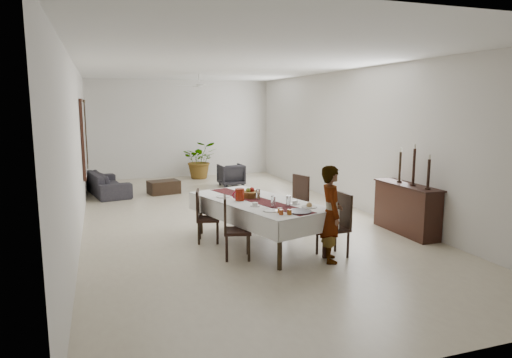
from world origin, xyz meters
name	(u,v)px	position (x,y,z in m)	size (l,w,h in m)	color
floor	(231,217)	(0.00, 0.00, 0.00)	(6.00, 12.00, 0.00)	beige
ceiling	(230,65)	(0.00, 0.00, 3.20)	(6.00, 12.00, 0.02)	white
wall_back	(181,129)	(0.00, 6.00, 1.60)	(6.00, 0.02, 3.20)	silver
wall_front	(417,196)	(0.00, -6.00, 1.60)	(6.00, 0.02, 3.20)	silver
wall_left	(78,147)	(-3.00, 0.00, 1.60)	(0.02, 12.00, 3.20)	silver
wall_right	(355,139)	(3.00, 0.00, 1.60)	(0.02, 12.00, 3.20)	silver
dining_table_top	(257,202)	(-0.11, -2.05, 0.75)	(1.03, 2.48, 0.05)	black
table_leg_fl	(280,246)	(-0.20, -3.31, 0.36)	(0.07, 0.07, 0.72)	black
table_leg_fr	(325,236)	(0.67, -3.04, 0.36)	(0.07, 0.07, 0.72)	black
table_leg_bl	(201,215)	(-0.88, -1.06, 0.36)	(0.07, 0.07, 0.72)	black
table_leg_br	(241,208)	(-0.02, -0.79, 0.36)	(0.07, 0.07, 0.72)	black
tablecloth_top	(257,201)	(-0.11, -2.05, 0.78)	(1.22, 2.66, 0.01)	silver
tablecloth_drape_left	(228,214)	(-0.68, -2.23, 0.63)	(0.01, 2.66, 0.31)	white
tablecloth_drape_right	(285,205)	(0.47, -1.87, 0.63)	(0.01, 2.66, 0.31)	silver
tablecloth_drape_near	(310,226)	(0.28, -3.32, 0.63)	(1.22, 0.01, 0.31)	white
tablecloth_drape_far	(217,197)	(-0.49, -0.78, 0.63)	(1.22, 0.01, 0.31)	white
table_runner	(257,200)	(-0.11, -2.05, 0.79)	(0.36, 2.58, 0.00)	#501619
red_pitcher	(240,195)	(-0.40, -1.98, 0.89)	(0.15, 0.15, 0.21)	maroon
pitcher_handle	(235,195)	(-0.48, -2.00, 0.89)	(0.12, 0.12, 0.02)	maroon
wine_glass_near	(288,201)	(0.21, -2.65, 0.87)	(0.07, 0.07, 0.18)	silver
wine_glass_mid	(273,202)	(-0.04, -2.62, 0.87)	(0.07, 0.07, 0.18)	white
wine_glass_far	(258,194)	(-0.07, -1.99, 0.87)	(0.07, 0.07, 0.18)	silver
teacup_right	(295,202)	(0.37, -2.55, 0.82)	(0.09, 0.09, 0.06)	silver
saucer_right	(295,204)	(0.37, -2.55, 0.79)	(0.15, 0.15, 0.01)	silver
teacup_left	(255,204)	(-0.30, -2.48, 0.82)	(0.09, 0.09, 0.06)	white
saucer_left	(255,206)	(-0.30, -2.48, 0.79)	(0.15, 0.15, 0.01)	white
plate_near_right	(309,207)	(0.49, -2.84, 0.79)	(0.25, 0.25, 0.02)	silver
bread_near_right	(309,205)	(0.49, -2.84, 0.82)	(0.09, 0.09, 0.09)	tan
plate_near_left	(271,211)	(-0.18, -2.88, 0.79)	(0.25, 0.25, 0.02)	white
plate_far_left	(223,197)	(-0.59, -1.60, 0.79)	(0.25, 0.25, 0.02)	silver
serving_tray	(300,211)	(0.21, -3.09, 0.80)	(0.37, 0.37, 0.02)	#3F3E43
jam_jar_a	(289,212)	(0.00, -3.18, 0.82)	(0.07, 0.07, 0.08)	brown
jam_jar_b	(281,212)	(-0.12, -3.15, 0.82)	(0.07, 0.07, 0.08)	#8E3814
jam_jar_c	(280,210)	(-0.10, -3.04, 0.82)	(0.07, 0.07, 0.08)	#8F4B14
fruit_basket	(251,194)	(-0.13, -1.79, 0.84)	(0.31, 0.31, 0.10)	brown
fruit_red	(252,190)	(-0.11, -1.76, 0.91)	(0.09, 0.09, 0.09)	maroon
fruit_green	(248,190)	(-0.18, -1.77, 0.91)	(0.08, 0.08, 0.08)	olive
chair_right_near_seat	(333,229)	(0.83, -3.00, 0.45)	(0.43, 0.43, 0.05)	black
chair_right_near_leg_fl	(348,245)	(1.02, -3.16, 0.21)	(0.04, 0.04, 0.42)	black
chair_right_near_leg_fr	(335,239)	(0.98, -2.81, 0.21)	(0.04, 0.04, 0.42)	black
chair_right_near_leg_bl	(329,248)	(0.67, -3.19, 0.21)	(0.04, 0.04, 0.42)	black
chair_right_near_leg_br	(317,242)	(0.64, -2.85, 0.21)	(0.04, 0.04, 0.42)	black
chair_right_near_back	(344,210)	(1.02, -2.99, 0.74)	(0.43, 0.04, 0.54)	black
chair_right_far_seat	(292,208)	(0.74, -1.58, 0.48)	(0.46, 0.46, 0.05)	black
chair_right_far_leg_fl	(306,222)	(0.96, -1.71, 0.23)	(0.05, 0.05, 0.46)	black
chair_right_far_leg_fr	(293,218)	(0.87, -1.35, 0.23)	(0.05, 0.05, 0.46)	black
chair_right_far_leg_bl	(290,225)	(0.60, -1.81, 0.23)	(0.05, 0.05, 0.46)	black
chair_right_far_leg_br	(277,221)	(0.51, -1.44, 0.23)	(0.05, 0.05, 0.46)	black
chair_right_far_back	(301,190)	(0.94, -1.53, 0.80)	(0.46, 0.04, 0.59)	black
chair_left_near_seat	(237,231)	(-0.63, -2.61, 0.44)	(0.42, 0.42, 0.05)	black
chair_left_near_leg_fl	(227,242)	(-0.75, -2.40, 0.21)	(0.04, 0.04, 0.41)	black
chair_left_near_leg_fr	(227,249)	(-0.84, -2.73, 0.21)	(0.04, 0.04, 0.41)	black
chair_left_near_leg_bl	(248,242)	(-0.42, -2.49, 0.21)	(0.04, 0.04, 0.41)	black
chair_left_near_leg_br	(249,248)	(-0.51, -2.82, 0.21)	(0.04, 0.04, 0.41)	black
chair_left_near_back	(225,214)	(-0.82, -2.56, 0.72)	(0.42, 0.04, 0.53)	black
chair_left_far_seat	(208,219)	(-0.87, -1.60, 0.41)	(0.39, 0.39, 0.04)	black
chair_left_far_leg_fl	(200,229)	(-0.98, -1.41, 0.19)	(0.04, 0.04, 0.39)	black
chair_left_far_leg_fr	(199,234)	(-1.06, -1.71, 0.19)	(0.04, 0.04, 0.39)	black
chair_left_far_leg_bl	(218,228)	(-0.67, -1.49, 0.19)	(0.04, 0.04, 0.39)	black
chair_left_far_leg_br	(217,233)	(-0.75, -1.80, 0.19)	(0.04, 0.04, 0.39)	black
chair_left_far_back	(198,204)	(-1.04, -1.56, 0.68)	(0.39, 0.04, 0.50)	black
woman	(331,214)	(0.69, -3.19, 0.74)	(0.54, 0.36, 1.49)	gray
sideboard_body	(406,209)	(2.78, -2.25, 0.45)	(0.40, 1.50, 0.90)	black
sideboard_top	(408,185)	(2.78, -2.25, 0.91)	(0.44, 1.56, 0.03)	black
candlestick_near_base	(428,189)	(2.78, -2.80, 0.94)	(0.10, 0.10, 0.03)	black
candlestick_near_shaft	(429,174)	(2.78, -2.80, 1.21)	(0.05, 0.05, 0.50)	black
candlestick_near_candle	(430,157)	(2.78, -2.80, 1.50)	(0.04, 0.04, 0.08)	beige
candlestick_mid_base	(413,185)	(2.78, -2.40, 0.94)	(0.10, 0.10, 0.03)	black
candlestick_mid_shaft	(414,166)	(2.78, -2.40, 1.28)	(0.05, 0.05, 0.65)	black
candlestick_mid_candle	(415,146)	(2.78, -2.40, 1.65)	(0.04, 0.04, 0.08)	white
candlestick_far_base	(399,181)	(2.78, -2.00, 0.94)	(0.10, 0.10, 0.03)	black
candlestick_far_shaft	(400,166)	(2.78, -2.00, 1.23)	(0.05, 0.05, 0.55)	black
candlestick_far_candle	(401,150)	(2.78, -2.00, 1.55)	(0.04, 0.04, 0.08)	white
sofa	(108,183)	(-2.45, 3.52, 0.30)	(2.06, 0.80, 0.60)	#2D2A30
armchair	(231,175)	(1.06, 3.73, 0.33)	(0.70, 0.72, 0.65)	#28262B
coffee_table	(164,187)	(-1.01, 3.12, 0.18)	(0.80, 0.54, 0.36)	black
potted_plant	(200,160)	(0.49, 5.39, 0.61)	(1.10, 0.95, 1.22)	#2D5522
mirror_frame_near	(83,139)	(-2.96, 2.20, 1.60)	(0.06, 1.05, 1.85)	black
mirror_glass_near	(85,139)	(-2.92, 2.20, 1.60)	(0.01, 0.90, 1.70)	silver
mirror_frame_far	(85,134)	(-2.96, 4.30, 1.60)	(0.06, 1.05, 1.85)	black
mirror_glass_far	(87,134)	(-2.92, 4.30, 1.60)	(0.01, 0.90, 1.70)	silver
fan_rod	(199,78)	(0.00, 3.00, 3.10)	(0.04, 0.04, 0.20)	white
fan_hub	(199,86)	(0.00, 3.00, 2.90)	(0.16, 0.16, 0.08)	silver
fan_blade_n	(197,86)	(0.00, 3.35, 2.90)	(0.10, 0.55, 0.01)	white
fan_blade_s	(202,85)	(0.00, 2.65, 2.90)	(0.10, 0.55, 0.01)	white
fan_blade_e	(212,86)	(0.35, 3.00, 2.90)	(0.55, 0.10, 0.01)	silver
fan_blade_w	(186,85)	(-0.35, 3.00, 2.90)	(0.55, 0.10, 0.01)	white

